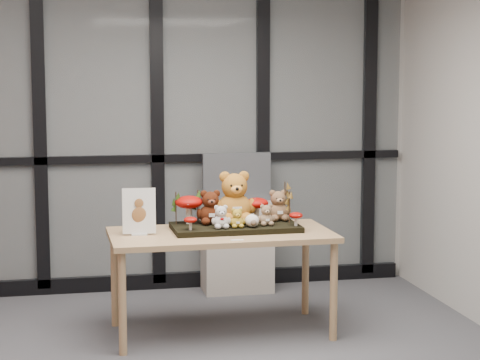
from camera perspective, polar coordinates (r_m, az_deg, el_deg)
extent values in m
plane|color=#ABA8A1|center=(6.84, -9.25, 4.28)|extent=(5.00, 0.00, 5.00)
plane|color=#ABA8A1|center=(1.88, -3.00, -3.40)|extent=(5.00, 0.00, 5.00)
cube|color=#2D383F|center=(6.81, -9.24, 4.27)|extent=(4.90, 0.02, 2.70)
cube|color=black|center=(7.01, -9.01, -6.74)|extent=(4.90, 0.06, 0.12)
cube|color=black|center=(6.84, -9.18, 1.34)|extent=(4.90, 0.06, 0.06)
cube|color=black|center=(6.81, -13.03, 4.17)|extent=(0.10, 0.06, 2.70)
cube|color=black|center=(6.84, -5.46, 4.34)|extent=(0.10, 0.06, 2.70)
cube|color=black|center=(6.99, 1.51, 4.43)|extent=(0.10, 0.06, 2.70)
cube|color=black|center=(7.24, 8.49, 4.45)|extent=(0.10, 0.06, 2.70)
cube|color=tan|center=(5.73, -1.26, -3.62)|extent=(1.47, 0.75, 0.04)
cylinder|color=tan|center=(5.41, -7.73, -8.06)|extent=(0.05, 0.05, 0.65)
cylinder|color=tan|center=(6.01, -8.24, -6.49)|extent=(0.05, 0.05, 0.65)
cylinder|color=tan|center=(5.68, 6.17, -7.29)|extent=(0.05, 0.05, 0.65)
cylinder|color=tan|center=(6.26, 4.32, -5.90)|extent=(0.05, 0.05, 0.65)
cube|color=black|center=(5.79, -0.30, -3.12)|extent=(0.84, 0.43, 0.04)
cube|color=silver|center=(5.66, -6.62, -3.55)|extent=(0.10, 0.07, 0.01)
cube|color=white|center=(5.63, -6.65, -2.03)|extent=(0.22, 0.04, 0.29)
ellipsoid|color=brown|center=(5.63, -6.64, -2.29)|extent=(0.09, 0.01, 0.11)
ellipsoid|color=brown|center=(5.62, -6.65, -1.52)|extent=(0.06, 0.01, 0.06)
cube|color=white|center=(5.45, -0.19, -3.96)|extent=(0.08, 0.03, 0.00)
cube|color=#B0A89D|center=(6.87, -0.19, -4.37)|extent=(0.54, 0.31, 0.72)
cube|color=#4E5156|center=(6.80, -0.23, 0.20)|extent=(0.54, 0.06, 0.38)
cube|color=black|center=(6.78, -0.19, 0.18)|extent=(0.47, 0.00, 0.31)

